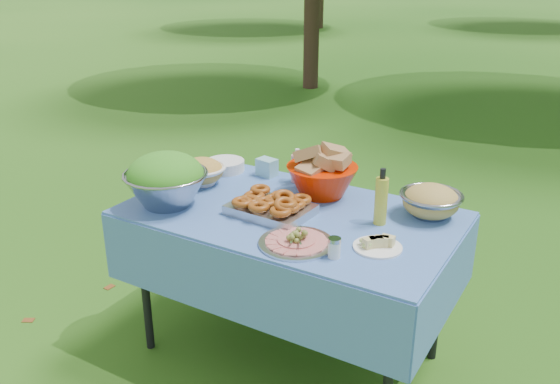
% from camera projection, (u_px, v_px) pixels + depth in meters
% --- Properties ---
extents(ground, '(80.00, 80.00, 0.00)m').
position_uv_depth(ground, '(289.00, 352.00, 2.94)').
color(ground, '#0E3A0A').
rests_on(ground, ground).
extents(picnic_table, '(1.46, 0.86, 0.76)m').
position_uv_depth(picnic_table, '(290.00, 285.00, 2.80)').
color(picnic_table, '#84CAFF').
rests_on(picnic_table, ground).
extents(salad_bowl, '(0.47, 0.47, 0.25)m').
position_uv_depth(salad_bowl, '(166.00, 180.00, 2.68)').
color(salad_bowl, '#929399').
rests_on(salad_bowl, picnic_table).
extents(pasta_bowl_white, '(0.25, 0.25, 0.13)m').
position_uv_depth(pasta_bowl_white, '(201.00, 171.00, 2.95)').
color(pasta_bowl_white, white).
rests_on(pasta_bowl_white, picnic_table).
extents(plate_stack, '(0.26, 0.26, 0.06)m').
position_uv_depth(plate_stack, '(225.00, 165.00, 3.14)').
color(plate_stack, white).
rests_on(plate_stack, picnic_table).
extents(wipes_box, '(0.11, 0.09, 0.09)m').
position_uv_depth(wipes_box, '(267.00, 167.00, 3.07)').
color(wipes_box, '#83C3CF').
rests_on(wipes_box, picnic_table).
extents(sanitizer_bottle, '(0.07, 0.07, 0.17)m').
position_uv_depth(sanitizer_bottle, '(297.00, 165.00, 2.97)').
color(sanitizer_bottle, '#D5858D').
rests_on(sanitizer_bottle, picnic_table).
extents(bread_bowl, '(0.40, 0.40, 0.23)m').
position_uv_depth(bread_bowl, '(322.00, 173.00, 2.80)').
color(bread_bowl, red).
rests_on(bread_bowl, picnic_table).
extents(pasta_bowl_steel, '(0.34, 0.34, 0.14)m').
position_uv_depth(pasta_bowl_steel, '(431.00, 201.00, 2.59)').
color(pasta_bowl_steel, '#929399').
rests_on(pasta_bowl_steel, picnic_table).
extents(fried_tray, '(0.37, 0.27, 0.08)m').
position_uv_depth(fried_tray, '(271.00, 205.00, 2.62)').
color(fried_tray, '#ABABB0').
rests_on(fried_tray, picnic_table).
extents(charcuterie_platter, '(0.35, 0.35, 0.07)m').
position_uv_depth(charcuterie_platter, '(296.00, 236.00, 2.35)').
color(charcuterie_platter, silver).
rests_on(charcuterie_platter, picnic_table).
extents(oil_bottle, '(0.06, 0.06, 0.25)m').
position_uv_depth(oil_bottle, '(381.00, 197.00, 2.50)').
color(oil_bottle, gold).
rests_on(oil_bottle, picnic_table).
extents(cheese_plate, '(0.25, 0.25, 0.05)m').
position_uv_depth(cheese_plate, '(378.00, 242.00, 2.32)').
color(cheese_plate, white).
rests_on(cheese_plate, picnic_table).
extents(shaker, '(0.05, 0.05, 0.08)m').
position_uv_depth(shaker, '(334.00, 248.00, 2.25)').
color(shaker, silver).
rests_on(shaker, picnic_table).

